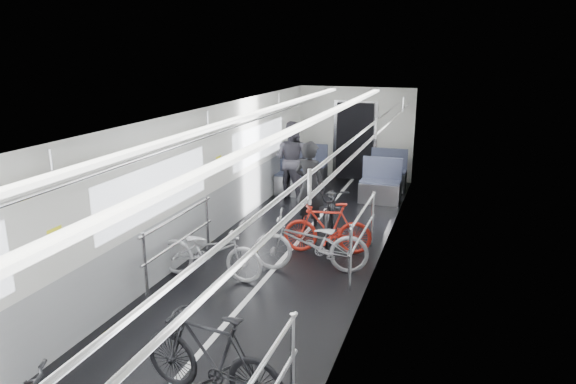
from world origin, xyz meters
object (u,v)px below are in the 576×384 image
at_px(bike_right_far, 328,228).
at_px(bike_aisle, 331,209).
at_px(bike_left_far, 210,251).
at_px(bike_right_near, 212,357).
at_px(bike_right_mid, 311,243).
at_px(person_standing, 310,187).
at_px(person_seated, 292,160).

bearing_deg(bike_right_far, bike_aisle, 179.18).
height_order(bike_left_far, bike_right_near, bike_right_near).
height_order(bike_right_mid, person_standing, person_standing).
bearing_deg(bike_right_far, bike_left_far, -54.15).
xyz_separation_m(bike_right_far, bike_aisle, (-0.16, 0.86, 0.05)).
distance_m(bike_right_near, bike_aisle, 4.89).
relative_size(bike_right_far, bike_aisle, 0.78).
relative_size(bike_right_near, person_standing, 0.94).
relative_size(bike_right_near, bike_right_mid, 0.90).
relative_size(bike_right_near, bike_aisle, 0.85).
xyz_separation_m(bike_left_far, person_seated, (-0.22, 4.56, 0.45)).
xyz_separation_m(bike_right_mid, bike_aisle, (-0.10, 1.68, 0.03)).
bearing_deg(bike_right_mid, bike_aisle, 170.51).
xyz_separation_m(bike_aisle, person_standing, (-0.44, 0.10, 0.36)).
bearing_deg(person_seated, bike_right_near, 116.31).
xyz_separation_m(bike_right_mid, person_standing, (-0.54, 1.78, 0.39)).
bearing_deg(bike_right_mid, person_standing, -176.05).
height_order(person_standing, person_seated, person_seated).
bearing_deg(bike_right_near, person_seated, -159.86).
xyz_separation_m(person_standing, person_seated, (-1.04, 2.07, 0.02)).
distance_m(bike_right_far, person_standing, 1.21).
height_order(bike_left_far, bike_aisle, bike_aisle).
height_order(bike_aisle, person_seated, person_seated).
distance_m(bike_left_far, person_standing, 2.65).
bearing_deg(person_seated, bike_left_far, 106.84).
distance_m(bike_left_far, bike_right_near, 2.83).
height_order(bike_right_mid, bike_right_far, bike_right_mid).
xyz_separation_m(bike_left_far, bike_right_near, (1.31, -2.51, 0.05)).
xyz_separation_m(bike_right_mid, person_seated, (-1.58, 3.85, 0.41)).
bearing_deg(bike_left_far, bike_right_mid, -65.77).
relative_size(bike_right_far, person_seated, 0.84).
distance_m(bike_left_far, bike_right_far, 2.08).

